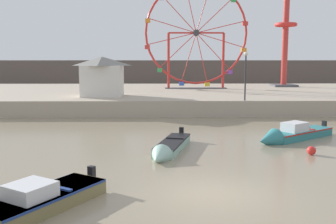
{
  "coord_description": "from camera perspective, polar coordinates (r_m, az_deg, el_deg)",
  "views": [
    {
      "loc": [
        -1.71,
        -13.2,
        4.75
      ],
      "look_at": [
        -1.35,
        11.4,
        1.34
      ],
      "focal_mm": 41.6,
      "sensor_mm": 36.0,
      "label": 1
    }
  ],
  "objects": [
    {
      "name": "ground_plane",
      "position": [
        14.13,
        6.29,
        -11.79
      ],
      "size": [
        240.0,
        240.0,
        0.0
      ],
      "primitive_type": "plane",
      "color": "gray"
    },
    {
      "name": "quay_promenade",
      "position": [
        41.98,
        1.51,
        2.31
      ],
      "size": [
        110.0,
        21.59,
        1.34
      ],
      "primitive_type": "cube",
      "color": "tan",
      "rests_on": "ground_plane"
    },
    {
      "name": "distant_town_skyline",
      "position": [
        64.27,
        0.7,
        5.62
      ],
      "size": [
        140.0,
        3.0,
        4.4
      ],
      "primitive_type": "cube",
      "color": "#564C47",
      "rests_on": "ground_plane"
    },
    {
      "name": "motorboat_teal_painted",
      "position": [
        23.82,
        17.47,
        -3.18
      ],
      "size": [
        5.64,
        4.55,
        1.38
      ],
      "rotation": [
        0.0,
        0.0,
        3.77
      ],
      "color": "teal",
      "rests_on": "ground_plane"
    },
    {
      "name": "motorboat_seafoam",
      "position": [
        19.68,
        0.05,
        -5.34
      ],
      "size": [
        2.43,
        5.72,
        1.06
      ],
      "rotation": [
        0.0,
        0.0,
        4.45
      ],
      "color": "#93BCAD",
      "rests_on": "ground_plane"
    },
    {
      "name": "motorboat_olive_wood",
      "position": [
        12.7,
        -21.06,
        -13.07
      ],
      "size": [
        4.09,
        5.37,
        1.44
      ],
      "rotation": [
        0.0,
        0.0,
        4.16
      ],
      "color": "olive",
      "rests_on": "ground_plane"
    },
    {
      "name": "ferris_wheel_red_frame",
      "position": [
        44.31,
        4.14,
        11.22
      ],
      "size": [
        11.47,
        1.2,
        11.94
      ],
      "color": "red",
      "rests_on": "quay_promenade"
    },
    {
      "name": "drop_tower_red_tower",
      "position": [
        49.68,
        16.86,
        11.51
      ],
      "size": [
        2.8,
        2.8,
        15.71
      ],
      "color": "#BC332D",
      "rests_on": "quay_promenade"
    },
    {
      "name": "carnival_booth_white_ticket",
      "position": [
        35.56,
        -9.6,
        5.26
      ],
      "size": [
        3.94,
        3.32,
        3.55
      ],
      "rotation": [
        0.0,
        0.0,
        -0.03
      ],
      "color": "silver",
      "rests_on": "quay_promenade"
    },
    {
      "name": "promenade_lamp_near",
      "position": [
        32.08,
        11.3,
        6.23
      ],
      "size": [
        0.32,
        0.32,
        3.92
      ],
      "color": "#2D2D33",
      "rests_on": "quay_promenade"
    },
    {
      "name": "mooring_buoy_orange",
      "position": [
        20.58,
        20.26,
        -5.32
      ],
      "size": [
        0.44,
        0.44,
        0.44
      ],
      "primitive_type": "sphere",
      "color": "red",
      "rests_on": "ground_plane"
    }
  ]
}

